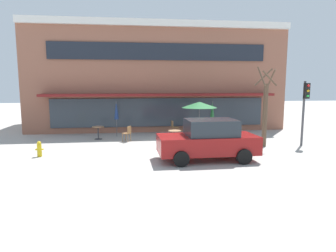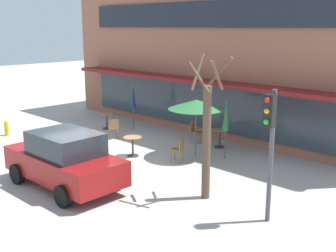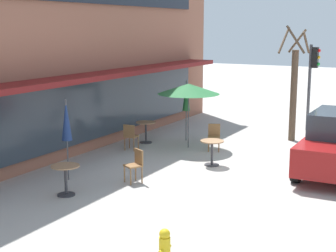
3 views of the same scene
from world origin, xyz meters
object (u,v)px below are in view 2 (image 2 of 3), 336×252
Objects in this scene: patio_umbrella_corner_open at (226,116)px; cafe_chair_2 at (179,148)px; cafe_table_by_tree at (220,135)px; parked_sedan at (65,160)px; cafe_chair_0 at (114,127)px; fire_hydrant at (7,128)px; traffic_light_pole at (270,135)px; cafe_chair_1 at (195,131)px; cafe_table_near_wall at (133,143)px; cafe_table_streetside at (107,118)px; street_tree at (207,135)px; patio_umbrella_green_folded at (196,104)px; patio_umbrella_cream_folded at (133,96)px.

patio_umbrella_corner_open reaches higher than cafe_chair_2.
patio_umbrella_corner_open is (1.07, -1.07, 1.11)m from cafe_table_by_tree.
cafe_chair_0 is at bearing 126.82° from parked_sedan.
patio_umbrella_corner_open is at bearing 24.67° from fire_hydrant.
traffic_light_pole is at bearing 21.30° from parked_sedan.
traffic_light_pole is (6.23, -4.45, 1.77)m from cafe_chair_1.
cafe_chair_2 is (1.76, 0.71, 0.01)m from cafe_table_near_wall.
cafe_table_near_wall and cafe_table_streetside have the same top height.
patio_umbrella_corner_open is at bearing -22.24° from cafe_chair_1.
parked_sedan reaches higher than fire_hydrant.
cafe_table_near_wall is 4.90m from street_tree.
parked_sedan is 1.02× the size of street_tree.
patio_umbrella_green_folded is at bearing -149.47° from patio_umbrella_corner_open.
patio_umbrella_corner_open is 2.70m from cafe_chair_1.
patio_umbrella_corner_open is 5.47m from cafe_chair_0.
patio_umbrella_cream_folded is 5.94m from patio_umbrella_corner_open.
cafe_table_streetside is 0.18× the size of parked_sedan.
patio_umbrella_corner_open is (0.96, 0.57, -0.39)m from patio_umbrella_green_folded.
cafe_chair_2 reaches higher than cafe_table_near_wall.
cafe_chair_1 is at bearing 13.67° from cafe_table_streetside.
traffic_light_pole is at bearing -22.25° from cafe_chair_2.
parked_sedan is (5.19, -5.54, 0.36)m from cafe_table_streetside.
cafe_chair_1 is 0.26× the size of traffic_light_pole.
cafe_table_streetside is at bearing 61.21° from fire_hydrant.
cafe_table_by_tree is 2.23m from patio_umbrella_green_folded.
street_tree is at bearing 33.20° from parked_sedan.
street_tree reaches higher than cafe_chair_1.
patio_umbrella_green_folded is 1.00× the size of patio_umbrella_corner_open.
patio_umbrella_green_folded is 5.10m from patio_umbrella_cream_folded.
cafe_chair_1 is at bearing 144.47° from traffic_light_pole.
patio_umbrella_cream_folded is (-4.95, 1.16, -0.39)m from patio_umbrella_green_folded.
patio_umbrella_corner_open is at bearing 1.71° from cafe_table_streetside.
patio_umbrella_cream_folded reaches higher than cafe_chair_2.
patio_umbrella_cream_folded is at bearing -174.59° from cafe_chair_1.
patio_umbrella_cream_folded is 7.61m from parked_sedan.
cafe_table_near_wall is at bearing -116.39° from cafe_table_by_tree.
patio_umbrella_cream_folded is (-4.85, -0.48, 1.11)m from cafe_table_by_tree.
patio_umbrella_cream_folded is at bearing 55.87° from fire_hydrant.
cafe_chair_2 is (0.13, -2.58, 0.01)m from cafe_table_by_tree.
street_tree reaches higher than cafe_table_near_wall.
cafe_table_streetside is 11.55m from traffic_light_pole.
patio_umbrella_corner_open is 0.53× the size of street_tree.
cafe_table_near_wall is at bearing -41.16° from patio_umbrella_cream_folded.
patio_umbrella_corner_open is 6.07m from parked_sedan.
patio_umbrella_cream_folded reaches higher than parked_sedan.
cafe_chair_0 and cafe_chair_2 have the same top height.
fire_hydrant is at bearing -176.97° from traffic_light_pole.
cafe_chair_1 is 6.12m from street_tree.
cafe_chair_1 is 0.21× the size of parked_sedan.
cafe_table_by_tree is at bearing 12.18° from cafe_table_streetside.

